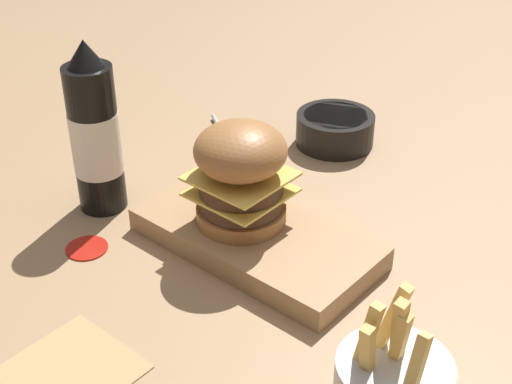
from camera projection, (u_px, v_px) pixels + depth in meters
name	position (u px, v px, depth m)	size (l,w,h in m)	color
ground_plane	(277.00, 226.00, 0.89)	(6.00, 6.00, 0.00)	#9E7A56
serving_board	(256.00, 238.00, 0.85)	(0.29, 0.14, 0.03)	#A37A51
burger	(241.00, 173.00, 0.82)	(0.11, 0.11, 0.13)	#9E6638
ketchup_bottle	(95.00, 135.00, 0.88)	(0.06, 0.06, 0.23)	black
side_bowl	(335.00, 128.00, 1.07)	(0.12, 0.12, 0.05)	black
spoon	(228.00, 145.00, 1.07)	(0.13, 0.10, 0.01)	#B2B2B7
ketchup_puddle	(87.00, 248.00, 0.85)	(0.05, 0.05, 0.00)	#B21E14
parchment_square	(69.00, 371.00, 0.68)	(0.12, 0.12, 0.00)	tan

